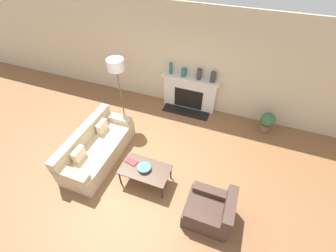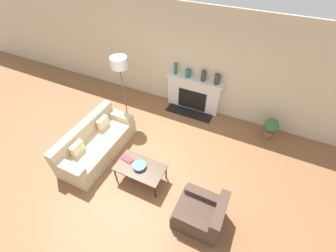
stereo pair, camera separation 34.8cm
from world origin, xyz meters
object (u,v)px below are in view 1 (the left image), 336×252
(book, at_px, (131,162))
(mantel_vase_left, at_px, (171,68))
(floor_lamp, at_px, (116,70))
(mantel_vase_center_right, at_px, (199,74))
(coffee_table, at_px, (145,170))
(mantel_vase_center_left, at_px, (184,72))
(mantel_vase_right, at_px, (213,77))
(bowl, at_px, (144,168))
(fireplace, at_px, (189,93))
(potted_plant, at_px, (267,121))
(armchair_near, at_px, (211,211))
(couch, at_px, (97,148))

(book, relative_size, mantel_vase_left, 0.86)
(floor_lamp, bearing_deg, mantel_vase_center_right, 36.43)
(coffee_table, relative_size, mantel_vase_center_left, 4.60)
(mantel_vase_center_right, height_order, mantel_vase_right, mantel_vase_center_right)
(bowl, distance_m, mantel_vase_left, 3.01)
(book, bearing_deg, coffee_table, 0.11)
(fireplace, distance_m, potted_plant, 2.27)
(fireplace, distance_m, mantel_vase_right, 0.91)
(mantel_vase_center_left, xyz_separation_m, mantel_vase_center_right, (0.44, 0.00, 0.03))
(mantel_vase_left, relative_size, mantel_vase_center_left, 1.45)
(coffee_table, distance_m, potted_plant, 3.51)
(armchair_near, relative_size, potted_plant, 1.44)
(armchair_near, bearing_deg, mantel_vase_left, -148.32)
(fireplace, xyz_separation_m, mantel_vase_center_left, (-0.21, 0.02, 0.64))
(potted_plant, bearing_deg, mantel_vase_right, 169.69)
(fireplace, height_order, coffee_table, fireplace)
(armchair_near, height_order, mantel_vase_left, mantel_vase_left)
(fireplace, distance_m, couch, 3.05)
(mantel_vase_left, distance_m, mantel_vase_center_right, 0.82)
(coffee_table, height_order, mantel_vase_center_right, mantel_vase_center_right)
(floor_lamp, bearing_deg, mantel_vase_right, 31.16)
(mantel_vase_center_right, bearing_deg, mantel_vase_right, 0.00)
(couch, height_order, mantel_vase_center_left, mantel_vase_center_left)
(bowl, distance_m, potted_plant, 3.52)
(mantel_vase_left, xyz_separation_m, mantel_vase_right, (1.21, 0.00, -0.02))
(couch, height_order, coffee_table, couch)
(fireplace, relative_size, mantel_vase_left, 5.00)
(bowl, height_order, mantel_vase_center_right, mantel_vase_center_right)
(floor_lamp, bearing_deg, couch, -89.40)
(fireplace, bearing_deg, mantel_vase_center_left, 175.88)
(couch, xyz_separation_m, potted_plant, (3.75, 2.37, 0.04))
(armchair_near, distance_m, mantel_vase_left, 3.89)
(mantel_vase_center_left, relative_size, potted_plant, 0.38)
(fireplace, height_order, book, fireplace)
(floor_lamp, relative_size, mantel_vase_center_right, 6.40)
(bowl, height_order, mantel_vase_right, mantel_vase_right)
(mantel_vase_right, height_order, potted_plant, mantel_vase_right)
(fireplace, relative_size, armchair_near, 1.92)
(floor_lamp, xyz_separation_m, mantel_vase_right, (2.12, 1.28, -0.48))
(book, xyz_separation_m, mantel_vase_left, (-0.12, 2.82, 0.75))
(mantel_vase_right, bearing_deg, book, -111.10)
(coffee_table, xyz_separation_m, floor_lamp, (-1.39, 1.60, 1.25))
(armchair_near, distance_m, mantel_vase_right, 3.43)
(mantel_vase_left, bearing_deg, armchair_near, -58.32)
(fireplace, xyz_separation_m, mantel_vase_left, (-0.59, 0.02, 0.70))
(bowl, height_order, book, bowl)
(fireplace, xyz_separation_m, mantel_vase_right, (0.61, 0.02, 0.67))
(fireplace, bearing_deg, mantel_vase_right, 1.43)
(book, bearing_deg, mantel_vase_right, 79.49)
(couch, bearing_deg, floor_lamp, 0.60)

